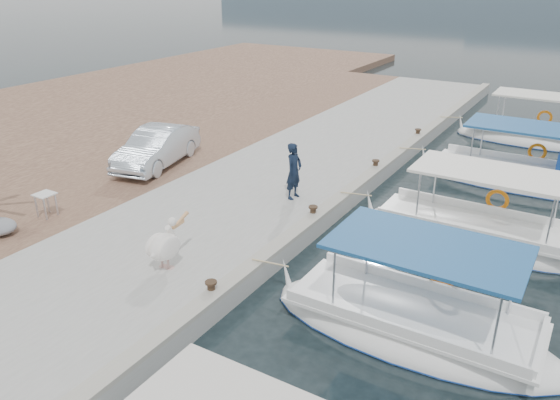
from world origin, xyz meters
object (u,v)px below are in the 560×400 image
Objects in this scene: fishing_caique_d at (523,180)px; fishing_caique_b at (411,328)px; parked_car at (157,147)px; fishing_caique_c at (475,238)px; pelican at (164,245)px; fishing_caique_e at (531,140)px; fisherman at (294,171)px.

fishing_caique_b is at bearing -93.44° from fishing_caique_d.
fishing_caique_b is at bearing -33.57° from parked_car.
fishing_caique_c reaches higher than pelican.
fishing_caique_e is at bearing 34.33° from parked_car.
fishing_caique_d is (0.47, 5.62, 0.06)m from fishing_caique_c.
fishing_caique_c is 4.45× the size of pelican.
fishing_caique_d reaches higher than parked_car.
pelican is 5.61m from fisherman.
fishing_caique_c is 11.76m from parked_car.
fishing_caique_b is 12.38m from parked_car.
fishing_caique_e is 4.33× the size of pelican.
fisherman is at bearing 141.52° from fishing_caique_b.
fishing_caique_d is at bearing 15.41° from parked_car.
parked_car is (-11.68, -0.77, 1.09)m from fishing_caique_c.
fisherman reaches higher than parked_car.
fishing_caique_d is 4.16× the size of fisherman.
fisherman reaches higher than fishing_caique_e.
parked_car is (-11.49, 4.47, 1.09)m from fishing_caique_b.
fishing_caique_b is 16.75m from fishing_caique_e.
pelican is 7.95m from parked_car.
parked_car is at bearing -152.25° from fishing_caique_d.
fishing_caique_c is 1.62× the size of parked_car.
parked_car is (-11.59, -12.28, 1.09)m from fishing_caique_e.
parked_car is at bearing 91.78° from fisherman.
fishing_caique_b and fishing_caique_e have the same top height.
fishing_caique_c is at bearing -8.56° from parked_car.
fishing_caique_c is at bearing -94.74° from fishing_caique_d.
fishing_caique_b is 7.09m from fisherman.
fishing_caique_e is at bearing 90.47° from fishing_caique_c.
fishing_caique_b is 6.17m from pelican.
fishing_caique_d and fishing_caique_e have the same top height.
pelican is (-5.96, -1.24, 1.00)m from fishing_caique_b.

